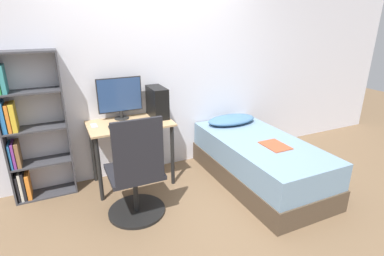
{
  "coord_description": "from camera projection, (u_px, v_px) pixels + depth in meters",
  "views": [
    {
      "loc": [
        -1.13,
        -2.17,
        1.89
      ],
      "look_at": [
        0.18,
        0.64,
        0.75
      ],
      "focal_mm": 28.0,
      "sensor_mm": 36.0,
      "label": 1
    }
  ],
  "objects": [
    {
      "name": "wall_back",
      "position": [
        154.0,
        74.0,
        3.68
      ],
      "size": [
        8.0,
        0.05,
        2.5
      ],
      "color": "silver",
      "rests_on": "ground_plane"
    },
    {
      "name": "bookshelf",
      "position": [
        24.0,
        132.0,
        3.12
      ],
      "size": [
        0.63,
        0.25,
        1.6
      ],
      "color": "#38383D",
      "rests_on": "ground_plane"
    },
    {
      "name": "magazine",
      "position": [
        275.0,
        146.0,
        3.35
      ],
      "size": [
        0.24,
        0.32,
        0.01
      ],
      "color": "#B24C2D",
      "rests_on": "bed"
    },
    {
      "name": "keyboard",
      "position": [
        125.0,
        126.0,
        3.28
      ],
      "size": [
        0.34,
        0.12,
        0.02
      ],
      "color": "black",
      "rests_on": "desk"
    },
    {
      "name": "pc_tower",
      "position": [
        157.0,
        102.0,
        3.57
      ],
      "size": [
        0.17,
        0.37,
        0.36
      ],
      "color": "black",
      "rests_on": "desk"
    },
    {
      "name": "ground_plane",
      "position": [
        203.0,
        222.0,
        2.95
      ],
      "size": [
        14.0,
        14.0,
        0.0
      ],
      "primitive_type": "plane",
      "color": "brown"
    },
    {
      "name": "phone",
      "position": [
        94.0,
        126.0,
        3.3
      ],
      "size": [
        0.07,
        0.14,
        0.01
      ],
      "color": "#B7B7BC",
      "rests_on": "desk"
    },
    {
      "name": "monitor",
      "position": [
        120.0,
        97.0,
        3.46
      ],
      "size": [
        0.51,
        0.17,
        0.49
      ],
      "color": "black",
      "rests_on": "desk"
    },
    {
      "name": "desk",
      "position": [
        131.0,
        134.0,
        3.46
      ],
      "size": [
        0.94,
        0.57,
        0.77
      ],
      "color": "tan",
      "rests_on": "ground_plane"
    },
    {
      "name": "pillow",
      "position": [
        232.0,
        120.0,
        4.05
      ],
      "size": [
        0.69,
        0.36,
        0.11
      ],
      "color": "teal",
      "rests_on": "bed"
    },
    {
      "name": "bed",
      "position": [
        259.0,
        161.0,
        3.61
      ],
      "size": [
        0.91,
        1.82,
        0.54
      ],
      "color": "#4C3D2D",
      "rests_on": "ground_plane"
    },
    {
      "name": "office_chair",
      "position": [
        136.0,
        180.0,
        2.9
      ],
      "size": [
        0.58,
        0.58,
        1.08
      ],
      "color": "black",
      "rests_on": "ground_plane"
    }
  ]
}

